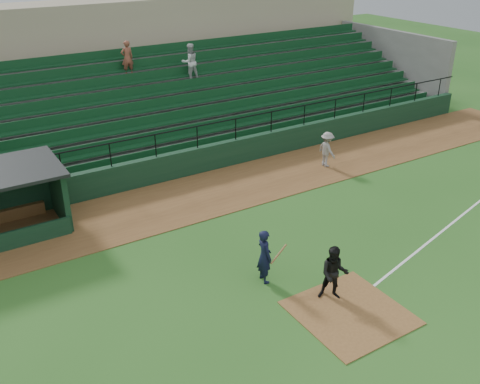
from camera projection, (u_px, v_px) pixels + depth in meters
ground at (327, 295)px, 16.15m from camera, size 90.00×90.00×0.00m
warning_track at (202, 195)px, 22.25m from camera, size 40.00×4.00×0.03m
home_plate_dirt at (350, 313)px, 15.38m from camera, size 3.00×3.00×0.03m
foul_line at (465, 213)px, 20.86m from camera, size 17.49×4.44×0.01m
stadium_structure at (124, 94)px, 27.70m from camera, size 38.00×13.08×6.40m
batter_at_plate at (264, 256)px, 16.44m from camera, size 1.04×0.72×1.80m
umpire at (334, 273)px, 15.65m from camera, size 1.08×1.04×1.75m
runner at (327, 149)px, 24.65m from camera, size 0.66×1.09×1.65m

